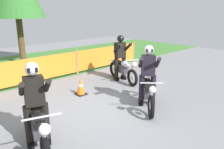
# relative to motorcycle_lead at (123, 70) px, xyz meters

# --- Properties ---
(ground) EXTENTS (24.00, 24.00, 0.02)m
(ground) POSITION_rel_motorcycle_lead_xyz_m (-2.46, -1.27, -0.46)
(ground) COLOR gray
(grass_verge) EXTENTS (24.00, 5.80, 0.01)m
(grass_verge) POSITION_rel_motorcycle_lead_xyz_m (-2.46, 4.79, -0.44)
(grass_verge) COLOR #427A33
(grass_verge) RESTS_ON ground
(barrier_fence) EXTENTS (10.50, 0.08, 1.05)m
(barrier_fence) POSITION_rel_motorcycle_lead_xyz_m (-2.46, 1.89, 0.10)
(barrier_fence) COLOR #997547
(barrier_fence) RESTS_ON ground
(motorcycle_lead) EXTENTS (0.75, 1.90, 0.92)m
(motorcycle_lead) POSITION_rel_motorcycle_lead_xyz_m (0.00, 0.00, 0.00)
(motorcycle_lead) COLOR black
(motorcycle_lead) RESTS_ON ground
(motorcycle_trailing) EXTENTS (1.41, 1.41, 0.90)m
(motorcycle_trailing) POSITION_rel_motorcycle_lead_xyz_m (-1.22, -2.12, -0.01)
(motorcycle_trailing) COLOR black
(motorcycle_trailing) RESTS_ON ground
(motorcycle_third) EXTENTS (0.86, 2.03, 0.99)m
(motorcycle_third) POSITION_rel_motorcycle_lead_xyz_m (-4.28, -1.94, 0.04)
(motorcycle_third) COLOR black
(motorcycle_third) RESTS_ON ground
(rider_lead) EXTENTS (0.65, 0.76, 1.69)m
(rider_lead) POSITION_rel_motorcycle_lead_xyz_m (0.05, 0.20, 0.51)
(rider_lead) COLOR black
(rider_lead) RESTS_ON ground
(rider_trailing) EXTENTS (0.76, 0.76, 1.69)m
(rider_trailing) POSITION_rel_motorcycle_lead_xyz_m (-1.07, -1.97, 0.51)
(rider_trailing) COLOR black
(rider_trailing) RESTS_ON ground
(rider_third) EXTENTS (0.66, 0.77, 1.69)m
(rider_third) POSITION_rel_motorcycle_lead_xyz_m (-4.21, -1.72, 0.51)
(rider_third) COLOR black
(rider_third) RESTS_ON ground
(traffic_cone) EXTENTS (0.32, 0.32, 0.53)m
(traffic_cone) POSITION_rel_motorcycle_lead_xyz_m (-1.96, -0.06, -0.19)
(traffic_cone) COLOR black
(traffic_cone) RESTS_ON ground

